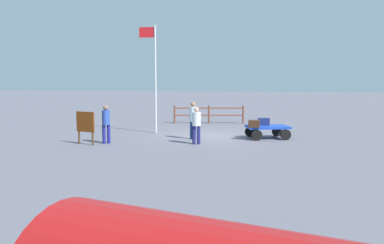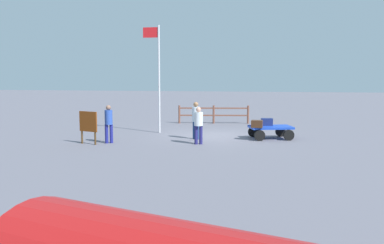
{
  "view_description": "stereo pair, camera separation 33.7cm",
  "coord_description": "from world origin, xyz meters",
  "px_view_note": "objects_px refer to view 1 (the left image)",
  "views": [
    {
      "loc": [
        -2.52,
        19.05,
        2.78
      ],
      "look_at": [
        -0.21,
        6.0,
        1.31
      ],
      "focal_mm": 37.99,
      "sensor_mm": 36.0,
      "label": 1
    },
    {
      "loc": [
        -2.86,
        18.99,
        2.78
      ],
      "look_at": [
        -0.21,
        6.0,
        1.31
      ],
      "focal_mm": 37.99,
      "sensor_mm": 36.0,
      "label": 2
    }
  ],
  "objects_px": {
    "suitcase_dark": "(264,122)",
    "flagpole": "(154,72)",
    "suitcase_maroon": "(254,124)",
    "worker_trailing": "(193,118)",
    "worker_lead": "(196,122)",
    "signboard": "(85,124)",
    "worker_supervisor": "(106,122)",
    "luggage_cart": "(267,129)"
  },
  "relations": [
    {
      "from": "suitcase_dark",
      "to": "signboard",
      "type": "xyz_separation_m",
      "value": [
        7.24,
        3.23,
        0.12
      ]
    },
    {
      "from": "suitcase_dark",
      "to": "worker_supervisor",
      "type": "xyz_separation_m",
      "value": [
        6.51,
        2.81,
        0.18
      ]
    },
    {
      "from": "signboard",
      "to": "worker_lead",
      "type": "bearing_deg",
      "value": -168.7
    },
    {
      "from": "suitcase_maroon",
      "to": "worker_trailing",
      "type": "bearing_deg",
      "value": 3.46
    },
    {
      "from": "worker_supervisor",
      "to": "signboard",
      "type": "distance_m",
      "value": 0.84
    },
    {
      "from": "worker_trailing",
      "to": "suitcase_maroon",
      "type": "bearing_deg",
      "value": -176.54
    },
    {
      "from": "suitcase_maroon",
      "to": "flagpole",
      "type": "distance_m",
      "value": 5.7
    },
    {
      "from": "suitcase_dark",
      "to": "worker_lead",
      "type": "distance_m",
      "value": 3.61
    },
    {
      "from": "flagpole",
      "to": "suitcase_dark",
      "type": "bearing_deg",
      "value": 172.46
    },
    {
      "from": "worker_lead",
      "to": "worker_trailing",
      "type": "xyz_separation_m",
      "value": [
        0.37,
        -1.34,
        0.06
      ]
    },
    {
      "from": "suitcase_dark",
      "to": "worker_lead",
      "type": "xyz_separation_m",
      "value": [
        2.75,
        2.34,
        0.17
      ]
    },
    {
      "from": "worker_supervisor",
      "to": "suitcase_maroon",
      "type": "bearing_deg",
      "value": -161.99
    },
    {
      "from": "suitcase_dark",
      "to": "flagpole",
      "type": "relative_size",
      "value": 0.11
    },
    {
      "from": "worker_supervisor",
      "to": "flagpole",
      "type": "relative_size",
      "value": 0.3
    },
    {
      "from": "suitcase_maroon",
      "to": "worker_lead",
      "type": "distance_m",
      "value": 2.78
    },
    {
      "from": "worker_supervisor",
      "to": "signboard",
      "type": "xyz_separation_m",
      "value": [
        0.73,
        0.42,
        -0.06
      ]
    },
    {
      "from": "suitcase_dark",
      "to": "signboard",
      "type": "height_order",
      "value": "signboard"
    },
    {
      "from": "suitcase_maroon",
      "to": "worker_supervisor",
      "type": "height_order",
      "value": "worker_supervisor"
    },
    {
      "from": "suitcase_dark",
      "to": "flagpole",
      "type": "height_order",
      "value": "flagpole"
    },
    {
      "from": "worker_lead",
      "to": "signboard",
      "type": "xyz_separation_m",
      "value": [
        4.49,
        0.9,
        -0.05
      ]
    },
    {
      "from": "worker_supervisor",
      "to": "worker_trailing",
      "type": "bearing_deg",
      "value": -151.79
    },
    {
      "from": "suitcase_dark",
      "to": "flagpole",
      "type": "bearing_deg",
      "value": -7.54
    },
    {
      "from": "suitcase_maroon",
      "to": "worker_lead",
      "type": "height_order",
      "value": "worker_lead"
    },
    {
      "from": "worker_lead",
      "to": "worker_trailing",
      "type": "relative_size",
      "value": 0.92
    },
    {
      "from": "luggage_cart",
      "to": "signboard",
      "type": "relative_size",
      "value": 1.55
    },
    {
      "from": "suitcase_dark",
      "to": "flagpole",
      "type": "xyz_separation_m",
      "value": [
        5.38,
        -0.71,
        2.31
      ]
    },
    {
      "from": "luggage_cart",
      "to": "worker_lead",
      "type": "xyz_separation_m",
      "value": [
        2.9,
        2.14,
        0.48
      ]
    },
    {
      "from": "luggage_cart",
      "to": "flagpole",
      "type": "distance_m",
      "value": 6.19
    },
    {
      "from": "worker_supervisor",
      "to": "signboard",
      "type": "bearing_deg",
      "value": 29.85
    },
    {
      "from": "suitcase_maroon",
      "to": "worker_lead",
      "type": "xyz_separation_m",
      "value": [
        2.33,
        1.5,
        0.17
      ]
    },
    {
      "from": "suitcase_maroon",
      "to": "flagpole",
      "type": "xyz_separation_m",
      "value": [
        4.97,
        -1.54,
        2.32
      ]
    },
    {
      "from": "worker_trailing",
      "to": "flagpole",
      "type": "distance_m",
      "value": 3.52
    },
    {
      "from": "luggage_cart",
      "to": "flagpole",
      "type": "xyz_separation_m",
      "value": [
        5.53,
        -0.91,
        2.62
      ]
    },
    {
      "from": "suitcase_maroon",
      "to": "suitcase_dark",
      "type": "relative_size",
      "value": 0.91
    },
    {
      "from": "luggage_cart",
      "to": "worker_lead",
      "type": "distance_m",
      "value": 3.64
    },
    {
      "from": "worker_lead",
      "to": "worker_trailing",
      "type": "distance_m",
      "value": 1.39
    },
    {
      "from": "worker_supervisor",
      "to": "flagpole",
      "type": "bearing_deg",
      "value": -107.73
    },
    {
      "from": "signboard",
      "to": "worker_trailing",
      "type": "bearing_deg",
      "value": -151.49
    },
    {
      "from": "suitcase_dark",
      "to": "flagpole",
      "type": "distance_m",
      "value": 5.9
    },
    {
      "from": "worker_lead",
      "to": "worker_trailing",
      "type": "height_order",
      "value": "worker_trailing"
    },
    {
      "from": "signboard",
      "to": "flagpole",
      "type": "bearing_deg",
      "value": -115.21
    },
    {
      "from": "flagpole",
      "to": "signboard",
      "type": "height_order",
      "value": "flagpole"
    }
  ]
}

